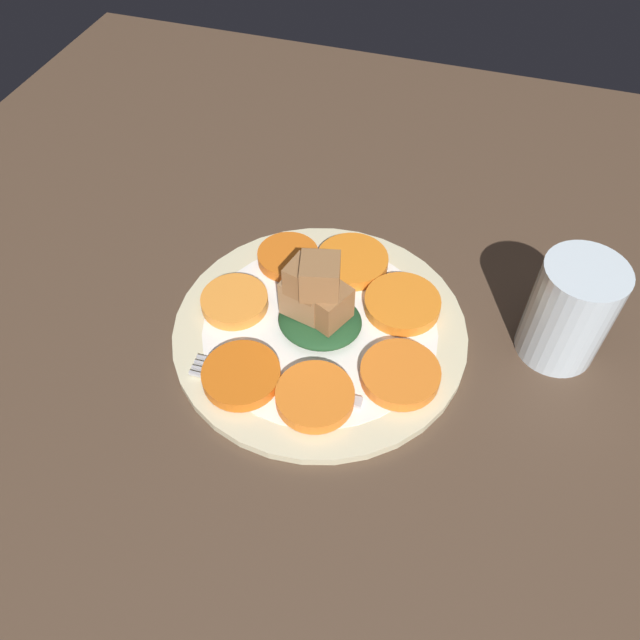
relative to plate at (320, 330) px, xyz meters
The scene contains 12 objects.
table_slab 1.52cm from the plate, ahead, with size 120.00×120.00×2.00cm, color #4C3828.
plate is the anchor object (origin of this frame).
carrot_slice_0 9.75cm from the plate, 85.37° to the left, with size 8.11×8.11×1.32cm, color orange.
carrot_slice_1 10.41cm from the plate, 128.07° to the left, with size 6.95×6.95×1.32cm, color orange.
carrot_slice_2 9.65cm from the plate, behind, with size 7.17×7.17×1.32cm, color orange.
carrot_slice_3 10.21cm from the plate, 121.27° to the right, with size 7.68×7.68×1.32cm, color #D76115.
carrot_slice_4 9.19cm from the plate, 75.47° to the right, with size 7.53×7.53×1.32cm, color orange.
carrot_slice_5 10.24cm from the plate, 22.51° to the right, with size 7.83×7.83×1.32cm, color orange.
carrot_slice_6 9.22cm from the plate, 33.91° to the left, with size 8.13×8.13×1.32cm, color orange.
center_pile 4.33cm from the plate, 143.86° to the left, with size 8.75×7.88×9.34cm.
fork 8.67cm from the plate, 105.78° to the right, with size 17.19×2.55×0.40cm.
water_glass 24.87cm from the plate, 13.13° to the left, with size 7.97×7.97×11.39cm.
Camera 1 is at (12.43, -39.33, 53.55)cm, focal length 35.00 mm.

